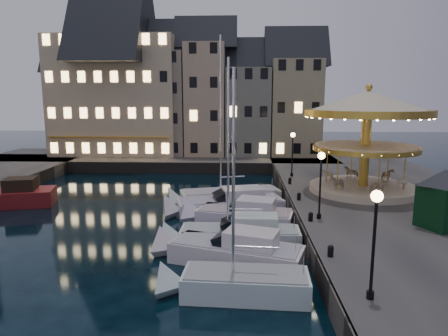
{
  "coord_description": "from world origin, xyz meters",
  "views": [
    {
      "loc": [
        2.31,
        -23.08,
        8.75
      ],
      "look_at": [
        1.0,
        8.0,
        3.2
      ],
      "focal_mm": 32.0,
      "sensor_mm": 36.0,
      "label": 1
    }
  ],
  "objects_px": {
    "motorboat_d": "(239,216)",
    "bollard_c": "(299,196)",
    "bollard_a": "(331,250)",
    "carousel": "(367,122)",
    "motorboat_c": "(233,236)",
    "streetlamp_c": "(293,148)",
    "ticket_kiosk": "(444,189)",
    "motorboat_e": "(225,205)",
    "bollard_d": "(290,181)",
    "motorboat_b": "(229,252)",
    "bollard_b": "(311,216)",
    "red_fishing_boat": "(4,198)",
    "motorboat_a": "(233,285)",
    "motorboat_f": "(223,197)",
    "streetlamp_a": "(375,229)",
    "streetlamp_b": "(321,176)"
  },
  "relations": [
    {
      "from": "bollard_a",
      "to": "ticket_kiosk",
      "type": "height_order",
      "value": "ticket_kiosk"
    },
    {
      "from": "carousel",
      "to": "ticket_kiosk",
      "type": "xyz_separation_m",
      "value": [
        1.79,
        -8.85,
        -3.24
      ]
    },
    {
      "from": "bollard_a",
      "to": "motorboat_a",
      "type": "bearing_deg",
      "value": -161.35
    },
    {
      "from": "carousel",
      "to": "bollard_a",
      "type": "bearing_deg",
      "value": -112.3
    },
    {
      "from": "carousel",
      "to": "motorboat_d",
      "type": "bearing_deg",
      "value": -153.51
    },
    {
      "from": "red_fishing_boat",
      "to": "motorboat_f",
      "type": "bearing_deg",
      "value": 5.2
    },
    {
      "from": "bollard_a",
      "to": "carousel",
      "type": "relative_size",
      "value": 0.06
    },
    {
      "from": "motorboat_a",
      "to": "ticket_kiosk",
      "type": "height_order",
      "value": "motorboat_a"
    },
    {
      "from": "motorboat_e",
      "to": "carousel",
      "type": "relative_size",
      "value": 0.94
    },
    {
      "from": "motorboat_f",
      "to": "bollard_c",
      "type": "bearing_deg",
      "value": -32.33
    },
    {
      "from": "motorboat_b",
      "to": "streetlamp_b",
      "type": "bearing_deg",
      "value": 36.08
    },
    {
      "from": "red_fishing_boat",
      "to": "motorboat_c",
      "type": "bearing_deg",
      "value": -23.32
    },
    {
      "from": "streetlamp_a",
      "to": "red_fishing_boat",
      "type": "bearing_deg",
      "value": 145.53
    },
    {
      "from": "streetlamp_b",
      "to": "motorboat_f",
      "type": "distance_m",
      "value": 10.83
    },
    {
      "from": "ticket_kiosk",
      "to": "streetlamp_c",
      "type": "bearing_deg",
      "value": 114.04
    },
    {
      "from": "motorboat_e",
      "to": "ticket_kiosk",
      "type": "relative_size",
      "value": 2.32
    },
    {
      "from": "bollard_b",
      "to": "red_fishing_boat",
      "type": "relative_size",
      "value": 0.07
    },
    {
      "from": "bollard_b",
      "to": "bollard_c",
      "type": "bearing_deg",
      "value": 90.0
    },
    {
      "from": "bollard_a",
      "to": "motorboat_e",
      "type": "xyz_separation_m",
      "value": [
        -5.43,
        11.2,
        -0.96
      ]
    },
    {
      "from": "motorboat_c",
      "to": "bollard_d",
      "type": "bearing_deg",
      "value": 67.87
    },
    {
      "from": "bollard_c",
      "to": "motorboat_e",
      "type": "height_order",
      "value": "motorboat_e"
    },
    {
      "from": "streetlamp_b",
      "to": "motorboat_d",
      "type": "distance_m",
      "value": 6.49
    },
    {
      "from": "motorboat_d",
      "to": "bollard_c",
      "type": "bearing_deg",
      "value": 24.88
    },
    {
      "from": "bollard_d",
      "to": "motorboat_e",
      "type": "height_order",
      "value": "motorboat_e"
    },
    {
      "from": "motorboat_d",
      "to": "ticket_kiosk",
      "type": "distance_m",
      "value": 12.64
    },
    {
      "from": "motorboat_b",
      "to": "ticket_kiosk",
      "type": "distance_m",
      "value": 12.78
    },
    {
      "from": "bollard_b",
      "to": "motorboat_e",
      "type": "distance_m",
      "value": 7.93
    },
    {
      "from": "ticket_kiosk",
      "to": "streetlamp_a",
      "type": "bearing_deg",
      "value": -128.02
    },
    {
      "from": "motorboat_a",
      "to": "carousel",
      "type": "height_order",
      "value": "motorboat_a"
    },
    {
      "from": "motorboat_e",
      "to": "bollard_d",
      "type": "bearing_deg",
      "value": 41.49
    },
    {
      "from": "motorboat_b",
      "to": "bollard_d",
      "type": "bearing_deg",
      "value": 70.74
    },
    {
      "from": "streetlamp_c",
      "to": "bollard_c",
      "type": "relative_size",
      "value": 7.32
    },
    {
      "from": "bollard_b",
      "to": "carousel",
      "type": "height_order",
      "value": "carousel"
    },
    {
      "from": "bollard_d",
      "to": "red_fishing_boat",
      "type": "distance_m",
      "value": 23.7
    },
    {
      "from": "bollard_a",
      "to": "red_fishing_boat",
      "type": "bearing_deg",
      "value": 151.93
    },
    {
      "from": "motorboat_b",
      "to": "motorboat_f",
      "type": "bearing_deg",
      "value": 93.77
    },
    {
      "from": "bollard_b",
      "to": "motorboat_c",
      "type": "height_order",
      "value": "motorboat_c"
    },
    {
      "from": "motorboat_a",
      "to": "motorboat_f",
      "type": "distance_m",
      "value": 15.69
    },
    {
      "from": "bollard_d",
      "to": "motorboat_f",
      "type": "xyz_separation_m",
      "value": [
        -5.69,
        -1.9,
        -1.07
      ]
    },
    {
      "from": "motorboat_c",
      "to": "carousel",
      "type": "distance_m",
      "value": 14.92
    },
    {
      "from": "red_fishing_boat",
      "to": "motorboat_e",
      "type": "bearing_deg",
      "value": -4.11
    },
    {
      "from": "bollard_a",
      "to": "bollard_c",
      "type": "relative_size",
      "value": 1.0
    },
    {
      "from": "bollard_a",
      "to": "ticket_kiosk",
      "type": "distance_m",
      "value": 8.81
    },
    {
      "from": "streetlamp_a",
      "to": "bollard_d",
      "type": "height_order",
      "value": "streetlamp_a"
    },
    {
      "from": "red_fishing_boat",
      "to": "motorboat_b",
      "type": "bearing_deg",
      "value": -29.51
    },
    {
      "from": "motorboat_d",
      "to": "motorboat_b",
      "type": "bearing_deg",
      "value": -94.69
    },
    {
      "from": "motorboat_d",
      "to": "carousel",
      "type": "height_order",
      "value": "carousel"
    },
    {
      "from": "motorboat_b",
      "to": "ticket_kiosk",
      "type": "xyz_separation_m",
      "value": [
        12.17,
        2.54,
        2.97
      ]
    },
    {
      "from": "bollard_b",
      "to": "motorboat_e",
      "type": "height_order",
      "value": "motorboat_e"
    },
    {
      "from": "bollard_a",
      "to": "carousel",
      "type": "bearing_deg",
      "value": 67.7
    }
  ]
}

